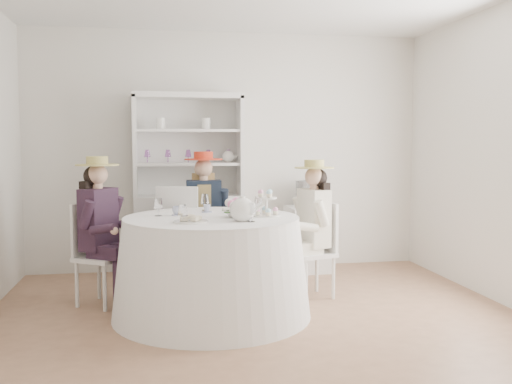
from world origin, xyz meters
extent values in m
plane|color=#8B6145|center=(0.00, 0.00, 0.00)|extent=(4.50, 4.50, 0.00)
plane|color=silver|center=(0.00, 2.00, 1.35)|extent=(4.50, 0.00, 4.50)
plane|color=silver|center=(0.00, -2.00, 1.35)|extent=(4.50, 0.00, 4.50)
cone|color=white|center=(-0.36, 0.20, 0.41)|extent=(1.66, 1.66, 0.82)
cylinder|color=white|center=(-0.36, 0.20, 0.83)|extent=(1.46, 1.46, 0.02)
cube|color=silver|center=(-0.46, 1.75, 0.44)|extent=(1.25, 0.88, 0.88)
cube|color=silver|center=(-0.46, 1.95, 1.42)|extent=(1.09, 0.51, 1.08)
cube|color=silver|center=(-0.46, 1.75, 1.96)|extent=(1.25, 0.88, 0.06)
cube|color=silver|center=(-1.03, 1.75, 1.42)|extent=(0.21, 0.42, 1.08)
cube|color=silver|center=(0.10, 1.75, 1.42)|extent=(0.21, 0.42, 1.08)
cube|color=silver|center=(-0.46, 1.75, 1.22)|extent=(1.16, 0.80, 0.03)
cube|color=silver|center=(-0.46, 1.75, 1.58)|extent=(1.16, 0.80, 0.03)
sphere|color=white|center=(-0.02, 1.75, 1.30)|extent=(0.14, 0.14, 0.14)
cube|color=silver|center=(0.88, 1.70, 0.37)|extent=(0.50, 0.50, 0.73)
cylinder|color=black|center=(0.88, 1.70, 0.88)|extent=(0.35, 0.35, 0.30)
cube|color=silver|center=(-1.31, 0.68, 0.43)|extent=(0.52, 0.52, 0.04)
cylinder|color=silver|center=(-1.26, 0.47, 0.21)|extent=(0.03, 0.03, 0.42)
cylinder|color=silver|center=(-1.10, 0.72, 0.21)|extent=(0.03, 0.03, 0.42)
cylinder|color=silver|center=(-1.52, 0.63, 0.21)|extent=(0.03, 0.03, 0.42)
cylinder|color=silver|center=(-1.35, 0.89, 0.21)|extent=(0.03, 0.03, 0.42)
cube|color=silver|center=(-1.45, 0.77, 0.68)|extent=(0.22, 0.32, 0.47)
cube|color=black|center=(-1.32, 0.69, 0.78)|extent=(0.35, 0.39, 0.55)
cube|color=black|center=(-1.26, 0.54, 0.50)|extent=(0.34, 0.28, 0.11)
cylinder|color=black|center=(-1.15, 0.47, 0.22)|extent=(0.09, 0.09, 0.44)
cylinder|color=black|center=(-1.40, 0.50, 0.84)|extent=(0.18, 0.16, 0.26)
cube|color=black|center=(-1.17, 0.69, 0.50)|extent=(0.34, 0.28, 0.11)
cylinder|color=black|center=(-1.05, 0.61, 0.22)|extent=(0.09, 0.09, 0.44)
cylinder|color=black|center=(-1.18, 0.83, 0.84)|extent=(0.18, 0.16, 0.26)
cylinder|color=#D8A889|center=(-1.32, 0.69, 1.07)|extent=(0.09, 0.09, 0.08)
sphere|color=#D8A889|center=(-1.32, 0.69, 1.17)|extent=(0.18, 0.18, 0.18)
sphere|color=black|center=(-1.36, 0.71, 1.16)|extent=(0.18, 0.18, 0.18)
cube|color=black|center=(-1.39, 0.73, 0.94)|extent=(0.19, 0.23, 0.36)
cylinder|color=tan|center=(-1.32, 0.69, 1.26)|extent=(0.38, 0.38, 0.01)
cylinder|color=tan|center=(-1.32, 0.69, 1.30)|extent=(0.19, 0.19, 0.08)
cube|color=silver|center=(-0.34, 1.26, 0.44)|extent=(0.40, 0.40, 0.04)
cylinder|color=silver|center=(-0.50, 1.11, 0.21)|extent=(0.03, 0.03, 0.43)
cylinder|color=silver|center=(-0.19, 1.10, 0.21)|extent=(0.03, 0.03, 0.43)
cylinder|color=silver|center=(-0.49, 1.42, 0.21)|extent=(0.03, 0.03, 0.43)
cylinder|color=silver|center=(-0.18, 1.41, 0.21)|extent=(0.03, 0.03, 0.43)
cube|color=silver|center=(-0.33, 1.43, 0.70)|extent=(0.37, 0.04, 0.48)
cube|color=#182231|center=(-0.34, 1.28, 0.79)|extent=(0.35, 0.20, 0.56)
cube|color=tan|center=(-0.34, 1.28, 0.79)|extent=(0.14, 0.22, 0.48)
cube|color=#182231|center=(-0.43, 1.14, 0.51)|extent=(0.13, 0.33, 0.12)
cylinder|color=#182231|center=(-0.43, 1.01, 0.22)|extent=(0.10, 0.10, 0.45)
cylinder|color=#182231|center=(-0.54, 1.24, 0.86)|extent=(0.09, 0.17, 0.27)
cube|color=#182231|center=(-0.25, 1.14, 0.51)|extent=(0.13, 0.33, 0.12)
cylinder|color=#182231|center=(-0.26, 1.01, 0.22)|extent=(0.10, 0.10, 0.45)
cylinder|color=#182231|center=(-0.14, 1.23, 0.86)|extent=(0.09, 0.17, 0.27)
cylinder|color=#D8A889|center=(-0.34, 1.28, 1.09)|extent=(0.09, 0.09, 0.08)
sphere|color=#D8A889|center=(-0.34, 1.28, 1.20)|extent=(0.18, 0.18, 0.18)
sphere|color=tan|center=(-0.34, 1.32, 1.19)|extent=(0.18, 0.18, 0.18)
cube|color=tan|center=(-0.34, 1.36, 0.96)|extent=(0.23, 0.08, 0.37)
cylinder|color=red|center=(-0.34, 1.28, 1.29)|extent=(0.39, 0.39, 0.01)
cylinder|color=red|center=(-0.34, 1.28, 1.33)|extent=(0.19, 0.19, 0.08)
cube|color=silver|center=(0.62, 0.60, 0.41)|extent=(0.45, 0.45, 0.04)
cylinder|color=silver|center=(0.44, 0.71, 0.20)|extent=(0.03, 0.03, 0.40)
cylinder|color=silver|center=(0.52, 0.42, 0.20)|extent=(0.03, 0.03, 0.40)
cylinder|color=silver|center=(0.72, 0.79, 0.20)|extent=(0.03, 0.03, 0.40)
cylinder|color=silver|center=(0.80, 0.50, 0.20)|extent=(0.03, 0.03, 0.40)
cube|color=silver|center=(0.78, 0.65, 0.66)|extent=(0.12, 0.34, 0.46)
cube|color=white|center=(0.64, 0.61, 0.75)|extent=(0.27, 0.37, 0.53)
cube|color=white|center=(0.49, 0.65, 0.49)|extent=(0.33, 0.20, 0.11)
cylinder|color=white|center=(0.37, 0.62, 0.21)|extent=(0.09, 0.09, 0.42)
cylinder|color=white|center=(0.55, 0.78, 0.82)|extent=(0.18, 0.12, 0.25)
cube|color=white|center=(0.54, 0.50, 0.49)|extent=(0.33, 0.20, 0.11)
cylinder|color=white|center=(0.41, 0.46, 0.21)|extent=(0.09, 0.09, 0.42)
cylinder|color=white|center=(0.65, 0.42, 0.82)|extent=(0.18, 0.12, 0.25)
cylinder|color=#D8A889|center=(0.64, 0.61, 1.04)|extent=(0.08, 0.08, 0.07)
sphere|color=#D8A889|center=(0.64, 0.61, 1.14)|extent=(0.17, 0.17, 0.17)
sphere|color=black|center=(0.68, 0.62, 1.13)|extent=(0.17, 0.17, 0.17)
cube|color=black|center=(0.71, 0.63, 0.91)|extent=(0.13, 0.23, 0.35)
cylinder|color=tan|center=(0.64, 0.61, 1.22)|extent=(0.37, 0.37, 0.01)
cylinder|color=tan|center=(0.64, 0.61, 1.26)|extent=(0.18, 0.18, 0.07)
cube|color=silver|center=(-0.56, 1.14, 0.48)|extent=(0.53, 0.53, 0.04)
cylinder|color=silver|center=(-0.35, 1.25, 0.24)|extent=(0.04, 0.04, 0.47)
cylinder|color=silver|center=(-0.68, 1.35, 0.24)|extent=(0.04, 0.04, 0.47)
cylinder|color=silver|center=(-0.45, 0.92, 0.24)|extent=(0.04, 0.04, 0.47)
cylinder|color=silver|center=(-0.78, 1.02, 0.24)|extent=(0.04, 0.04, 0.47)
cube|color=silver|center=(-0.62, 0.95, 0.77)|extent=(0.40, 0.15, 0.54)
imported|color=white|center=(-0.64, 0.32, 0.87)|extent=(0.11, 0.11, 0.07)
imported|color=white|center=(-0.37, 0.50, 0.87)|extent=(0.07, 0.07, 0.06)
imported|color=white|center=(-0.16, 0.39, 0.87)|extent=(0.10, 0.10, 0.06)
imported|color=white|center=(-0.16, 0.13, 0.87)|extent=(0.25, 0.25, 0.05)
sphere|color=pink|center=(-0.09, 0.12, 0.93)|extent=(0.07, 0.07, 0.07)
sphere|color=white|center=(-0.11, 0.16, 0.93)|extent=(0.07, 0.07, 0.07)
sphere|color=pink|center=(-0.15, 0.18, 0.93)|extent=(0.07, 0.07, 0.07)
sphere|color=white|center=(-0.19, 0.16, 0.93)|extent=(0.07, 0.07, 0.07)
sphere|color=pink|center=(-0.21, 0.12, 0.93)|extent=(0.07, 0.07, 0.07)
sphere|color=white|center=(-0.19, 0.07, 0.93)|extent=(0.07, 0.07, 0.07)
sphere|color=pink|center=(-0.15, 0.06, 0.93)|extent=(0.07, 0.07, 0.07)
sphere|color=white|center=(-0.11, 0.07, 0.93)|extent=(0.07, 0.07, 0.07)
sphere|color=white|center=(-0.14, -0.11, 0.93)|extent=(0.20, 0.20, 0.20)
cylinder|color=white|center=(-0.02, -0.11, 0.94)|extent=(0.12, 0.03, 0.09)
cylinder|color=white|center=(-0.14, -0.11, 1.03)|extent=(0.04, 0.04, 0.02)
cylinder|color=white|center=(-0.55, -0.11, 0.85)|extent=(0.27, 0.27, 0.01)
cube|color=beige|center=(-0.60, -0.13, 0.87)|extent=(0.06, 0.04, 0.03)
cube|color=beige|center=(-0.55, -0.11, 0.88)|extent=(0.07, 0.06, 0.03)
cube|color=beige|center=(-0.50, -0.09, 0.87)|extent=(0.08, 0.07, 0.03)
cube|color=beige|center=(-0.57, -0.07, 0.88)|extent=(0.07, 0.07, 0.03)
cube|color=beige|center=(-0.52, -0.15, 0.87)|extent=(0.07, 0.08, 0.03)
cylinder|color=white|center=(0.10, 0.15, 0.85)|extent=(0.23, 0.23, 0.01)
cylinder|color=white|center=(0.10, 0.15, 0.92)|extent=(0.02, 0.02, 0.15)
cylinder|color=white|center=(0.10, 0.15, 0.99)|extent=(0.17, 0.17, 0.01)
camera|label=1|loc=(-0.80, -4.51, 1.46)|focal=40.00mm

